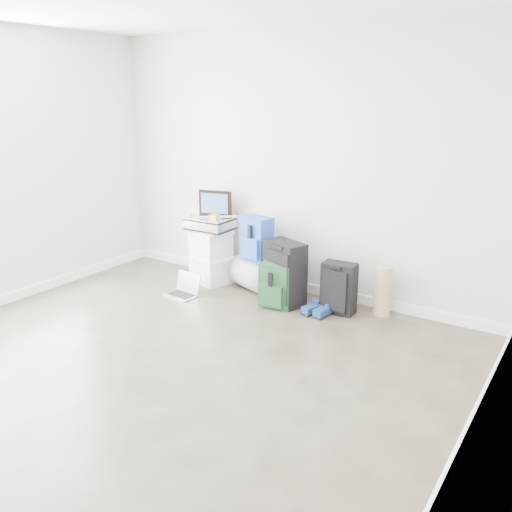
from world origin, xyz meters
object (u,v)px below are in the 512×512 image
Objects in this scene: large_suitcase at (284,273)px; laptop at (184,290)px; duffel_bag at (258,275)px; briefcase at (210,224)px; boxes_stack at (211,256)px; carry_on at (338,288)px.

large_suitcase is 1.88× the size of laptop.
briefcase is at bearing -155.73° from duffel_bag.
boxes_stack is 0.37m from briefcase.
duffel_bag is 1.69× the size of laptop.
boxes_stack is 1.04× the size of duffel_bag.
briefcase is (0.00, 0.00, 0.37)m from boxes_stack.
boxes_stack reaches higher than laptop.
laptop is (-1.57, -0.45, -0.20)m from carry_on.
laptop is (0.02, -0.49, -0.25)m from boxes_stack.
boxes_stack is 1.04m from large_suitcase.
carry_on is 1.46× the size of laptop.
boxes_stack is at bearing -167.52° from large_suitcase.
laptop is at bearing -88.42° from briefcase.
large_suitcase reaches higher than laptop.
laptop is (-0.59, -0.53, -0.13)m from duffel_bag.
briefcase reaches higher than laptop.
large_suitcase is (0.43, -0.16, 0.14)m from duffel_bag.
carry_on is (1.59, -0.04, -0.43)m from briefcase.
large_suitcase is 1.11m from laptop.
duffel_bag is 0.48m from large_suitcase.
duffel_bag is 0.99m from carry_on.
boxes_stack is at bearing 175.61° from carry_on.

